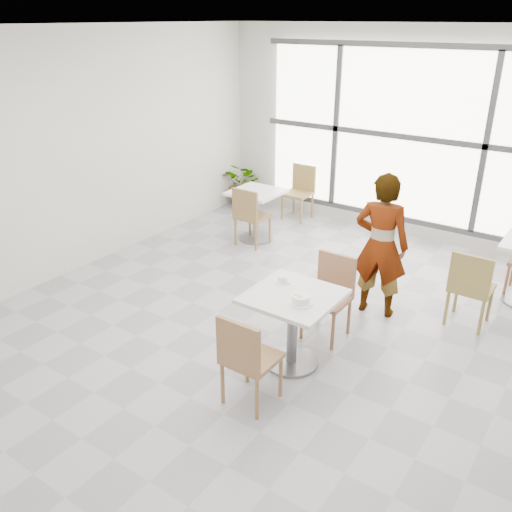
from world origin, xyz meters
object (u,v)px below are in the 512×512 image
Objects in this scene: main_table at (293,316)px; bg_table_left at (256,208)px; coffee_cup at (282,279)px; chair_far at (331,290)px; oatmeal_bowl at (301,299)px; person at (381,246)px; plant_left at (244,184)px; bg_chair_left_far at (300,188)px; bg_chair_right_near at (471,285)px; chair_near at (246,356)px; bg_chair_left_near at (249,213)px.

main_table is 1.07× the size of bg_table_left.
chair_far is at bearing 65.48° from coffee_cup.
oatmeal_bowl is 0.13× the size of person.
bg_chair_left_far is at bearing 2.49° from plant_left.
oatmeal_bowl is 2.07m from bg_chair_right_near.
chair_far is at bearing -91.28° from chair_near.
chair_far is at bearing 87.30° from main_table.
bg_table_left is 0.86× the size of bg_chair_left_near.
bg_chair_right_near is at bearing -12.97° from bg_table_left.
coffee_cup reaches higher than plant_left.
main_table is 4.14m from bg_chair_left_far.
bg_chair_left_near is (-2.06, 1.44, 0.00)m from chair_far.
main_table is at bearing -34.23° from coffee_cup.
oatmeal_bowl is 0.28× the size of bg_table_left.
chair_near reaches higher than plant_left.
bg_chair_left_near reaches higher than oatmeal_bowl.
oatmeal_bowl is at bearing 133.98° from bg_chair_left_near.
person is at bearing -43.73° from bg_chair_left_far.
chair_far is at bearing 63.23° from person.
bg_chair_left_near is at bearing 132.31° from coffee_cup.
chair_far is at bearing -38.76° from bg_table_left.
bg_chair_left_near reaches higher than main_table.
bg_chair_left_near is at bearing 133.50° from main_table.
main_table is 0.70m from chair_far.
bg_chair_left_far is at bearing -64.73° from chair_near.
oatmeal_bowl is 3.38m from bg_table_left.
oatmeal_bowl is 0.24× the size of bg_chair_right_near.
bg_chair_left_near is at bearing -75.50° from bg_table_left.
oatmeal_bowl is at bearing -82.38° from chair_far.
person is 2.16× the size of bg_table_left.
person is (0.25, 2.14, 0.31)m from chair_near.
coffee_cup is (-0.25, -0.55, 0.28)m from chair_far.
plant_left is at bearing 130.78° from coffee_cup.
bg_chair_right_near is 4.73m from plant_left.
bg_chair_left_near reaches higher than coffee_cup.
oatmeal_bowl is at bearing -48.03° from plant_left.
person is 3.20m from bg_chair_left_far.
main_table is 5.03× the size of coffee_cup.
chair_near is 1.16× the size of bg_table_left.
bg_chair_left_near is at bearing -89.18° from bg_chair_left_far.
bg_chair_left_near and bg_chair_right_near have the same top height.
bg_chair_left_far is at bearing 125.65° from chair_far.
chair_far is 1.11× the size of plant_left.
bg_chair_right_near is (1.14, 0.96, 0.00)m from chair_far.
chair_far is at bearing 39.98° from bg_chair_right_near.
coffee_cup is 0.21× the size of bg_table_left.
person is (0.47, 1.25, 0.03)m from coffee_cup.
bg_table_left is (-2.10, 2.41, -0.04)m from main_table.
bg_table_left is at bearing 141.24° from chair_far.
oatmeal_bowl is at bearing -35.78° from coffee_cup.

